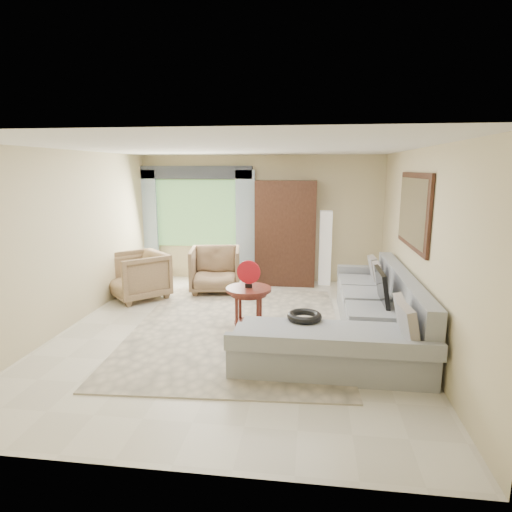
# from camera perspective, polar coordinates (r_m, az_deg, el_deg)

# --- Properties ---
(ground) EXTENTS (6.00, 6.00, 0.00)m
(ground) POSITION_cam_1_polar(r_m,az_deg,el_deg) (6.37, -2.67, -9.87)
(ground) COLOR silver
(ground) RESTS_ON ground
(area_rug) EXTENTS (3.21, 4.16, 0.02)m
(area_rug) POSITION_cam_1_polar(r_m,az_deg,el_deg) (6.42, -2.50, -9.58)
(area_rug) COLOR #C3B49A
(area_rug) RESTS_ON ground
(sectional_sofa) EXTENTS (2.30, 3.46, 0.90)m
(sectional_sofa) POSITION_cam_1_polar(r_m,az_deg,el_deg) (6.06, 14.03, -8.50)
(sectional_sofa) COLOR gray
(sectional_sofa) RESTS_ON ground
(tv_screen) EXTENTS (0.14, 0.74, 0.48)m
(tv_screen) POSITION_cam_1_polar(r_m,az_deg,el_deg) (6.18, 16.45, -3.99)
(tv_screen) COLOR black
(tv_screen) RESTS_ON sectional_sofa
(garden_hose) EXTENTS (0.43, 0.43, 0.09)m
(garden_hose) POSITION_cam_1_polar(r_m,az_deg,el_deg) (5.35, 6.48, -7.99)
(garden_hose) COLOR black
(garden_hose) RESTS_ON sectional_sofa
(coffee_table) EXTENTS (0.65, 0.65, 0.65)m
(coffee_table) POSITION_cam_1_polar(r_m,az_deg,el_deg) (6.23, -0.98, -6.99)
(coffee_table) COLOR #491813
(coffee_table) RESTS_ON ground
(red_disc) EXTENTS (0.34, 0.05, 0.34)m
(red_disc) POSITION_cam_1_polar(r_m,az_deg,el_deg) (6.08, -0.99, -2.17)
(red_disc) COLOR #A8101A
(red_disc) RESTS_ON coffee_table
(armchair_left) EXTENTS (1.31, 1.31, 0.85)m
(armchair_left) POSITION_cam_1_polar(r_m,az_deg,el_deg) (8.03, -15.46, -2.54)
(armchair_left) COLOR #937550
(armchair_left) RESTS_ON ground
(armchair_right) EXTENTS (1.06, 1.08, 0.86)m
(armchair_right) POSITION_cam_1_polar(r_m,az_deg,el_deg) (8.21, -5.45, -1.82)
(armchair_right) COLOR brown
(armchair_right) RESTS_ON ground
(potted_plant) EXTENTS (0.61, 0.57, 0.55)m
(potted_plant) POSITION_cam_1_polar(r_m,az_deg,el_deg) (9.45, -12.39, -1.23)
(potted_plant) COLOR #999999
(potted_plant) RESTS_ON ground
(armoire) EXTENTS (1.20, 0.55, 2.10)m
(armoire) POSITION_cam_1_polar(r_m,az_deg,el_deg) (8.66, 3.98, 3.08)
(armoire) COLOR black
(armoire) RESTS_ON ground
(floor_lamp) EXTENTS (0.24, 0.24, 1.50)m
(floor_lamp) POSITION_cam_1_polar(r_m,az_deg,el_deg) (8.76, 9.21, 1.06)
(floor_lamp) COLOR silver
(floor_lamp) RESTS_ON ground
(window) EXTENTS (1.80, 0.04, 1.40)m
(window) POSITION_cam_1_polar(r_m,az_deg,el_deg) (9.17, -7.88, 5.67)
(window) COLOR #669E59
(window) RESTS_ON wall_back
(curtain_left) EXTENTS (0.40, 0.08, 2.30)m
(curtain_left) POSITION_cam_1_polar(r_m,az_deg,el_deg) (9.45, -14.16, 4.07)
(curtain_left) COLOR #9EB7CC
(curtain_left) RESTS_ON ground
(curtain_right) EXTENTS (0.40, 0.08, 2.30)m
(curtain_right) POSITION_cam_1_polar(r_m,az_deg,el_deg) (8.90, -1.43, 3.98)
(curtain_right) COLOR #9EB7CC
(curtain_right) RESTS_ON ground
(valance) EXTENTS (2.40, 0.12, 0.26)m
(valance) POSITION_cam_1_polar(r_m,az_deg,el_deg) (9.06, -8.15, 10.98)
(valance) COLOR #1E232D
(valance) RESTS_ON wall_back
(wall_mirror) EXTENTS (0.05, 1.70, 1.05)m
(wall_mirror) POSITION_cam_1_polar(r_m,az_deg,el_deg) (6.37, 20.25, 5.66)
(wall_mirror) COLOR black
(wall_mirror) RESTS_ON wall_right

